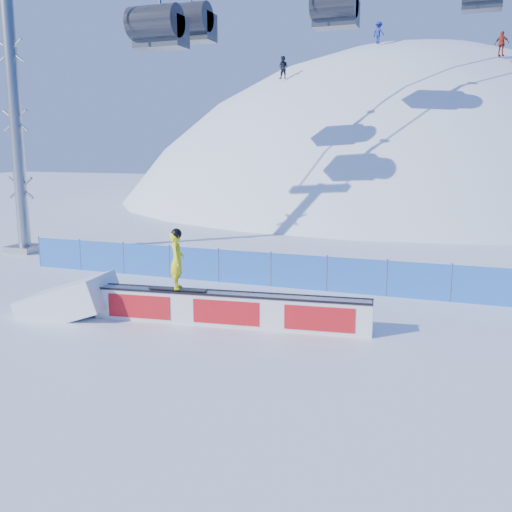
% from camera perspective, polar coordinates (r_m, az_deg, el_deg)
% --- Properties ---
extents(ground, '(160.00, 160.00, 0.00)m').
position_cam_1_polar(ground, '(15.72, -0.28, -7.04)').
color(ground, white).
rests_on(ground, ground).
extents(snow_hill, '(64.00, 64.00, 64.00)m').
position_cam_1_polar(snow_hill, '(60.72, 13.91, -11.62)').
color(snow_hill, silver).
rests_on(snow_hill, ground).
extents(safety_fence, '(22.05, 0.05, 1.30)m').
position_cam_1_polar(safety_fence, '(19.70, 4.26, -1.58)').
color(safety_fence, blue).
rests_on(safety_fence, ground).
extents(rail_box, '(7.78, 1.46, 0.93)m').
position_cam_1_polar(rail_box, '(15.69, -2.79, -5.34)').
color(rail_box, white).
rests_on(rail_box, ground).
extents(snow_ramp, '(2.90, 2.01, 1.69)m').
position_cam_1_polar(snow_ramp, '(17.73, -18.12, -5.51)').
color(snow_ramp, white).
rests_on(snow_ramp, ground).
extents(snowboarder, '(1.67, 0.68, 1.72)m').
position_cam_1_polar(snowboarder, '(15.83, -7.90, -0.37)').
color(snowboarder, black).
rests_on(snowboarder, rail_box).
extents(distant_skiers, '(19.49, 8.71, 6.62)m').
position_cam_1_polar(distant_skiers, '(45.17, 15.15, 19.03)').
color(distant_skiers, black).
rests_on(distant_skiers, ground).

